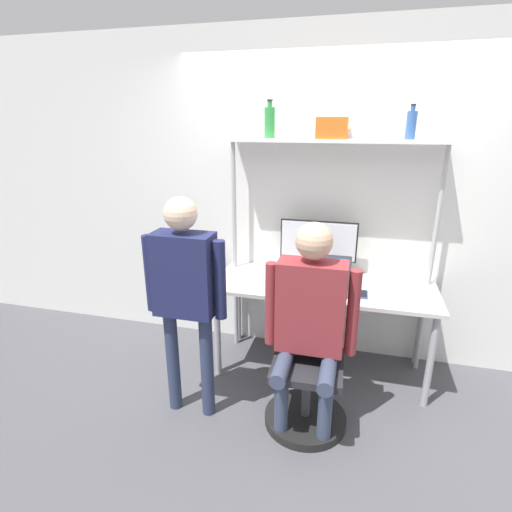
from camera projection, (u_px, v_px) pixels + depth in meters
ground_plane at (314, 394)px, 3.05m from camera, size 12.00×12.00×0.00m
wall_back at (332, 201)px, 3.29m from camera, size 8.00×0.06×2.70m
desk at (323, 293)px, 3.16m from camera, size 1.71×0.69×0.77m
shelf_unit at (332, 178)px, 3.06m from camera, size 1.63×0.27×1.85m
monitor at (318, 244)px, 3.26m from camera, size 0.62×0.21×0.45m
laptop at (327, 280)px, 3.04m from camera, size 0.34×0.26×0.24m
cell_phone at (363, 294)px, 2.94m from camera, size 0.07×0.15×0.01m
office_chair at (307, 383)px, 2.72m from camera, size 0.56×0.56×0.93m
person_seated at (310, 313)px, 2.50m from camera, size 0.60×0.47×1.42m
person_standing at (185, 284)px, 2.58m from camera, size 0.56×0.21×1.55m
bottle_green at (270, 122)px, 3.05m from camera, size 0.08×0.08×0.28m
bottle_blue at (411, 125)px, 2.81m from camera, size 0.07×0.07×0.24m
storage_box at (332, 128)px, 2.95m from camera, size 0.22×0.23×0.15m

